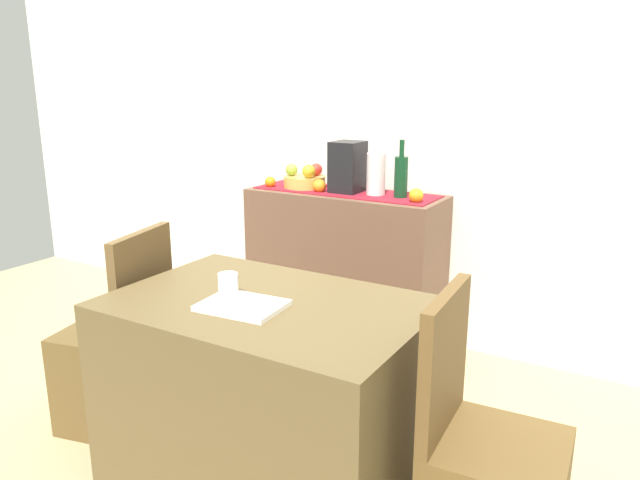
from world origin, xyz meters
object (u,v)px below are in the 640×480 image
(fruit_bowl, at_px, (305,182))
(open_book, at_px, (242,305))
(sideboard_console, at_px, (344,268))
(chair_near_window, at_px, (118,368))
(coffee_cup, at_px, (228,285))
(dining_table, at_px, (269,395))
(wine_bottle, at_px, (401,176))
(coffee_maker, at_px, (348,167))
(ceramic_vase, at_px, (376,175))

(fruit_bowl, height_order, open_book, fruit_bowl)
(sideboard_console, relative_size, open_book, 4.00)
(open_book, bearing_deg, chair_near_window, 168.25)
(coffee_cup, bearing_deg, open_book, -28.59)
(sideboard_console, relative_size, dining_table, 0.99)
(dining_table, bearing_deg, open_book, -111.27)
(wine_bottle, bearing_deg, chair_near_window, -119.93)
(sideboard_console, bearing_deg, chair_near_window, -107.83)
(coffee_maker, bearing_deg, coffee_cup, -79.87)
(wine_bottle, relative_size, ceramic_vase, 1.34)
(chair_near_window, bearing_deg, sideboard_console, 72.17)
(coffee_maker, xyz_separation_m, chair_near_window, (-0.44, -1.32, -0.76))
(open_book, bearing_deg, sideboard_console, 99.82)
(coffee_maker, height_order, dining_table, coffee_maker)
(fruit_bowl, xyz_separation_m, dining_table, (0.67, -1.32, -0.56))
(wine_bottle, relative_size, dining_table, 0.28)
(wine_bottle, distance_m, dining_table, 1.47)
(dining_table, relative_size, coffee_cup, 12.52)
(coffee_maker, relative_size, coffee_cup, 3.18)
(chair_near_window, bearing_deg, open_book, -7.13)
(dining_table, distance_m, coffee_cup, 0.44)
(coffee_maker, height_order, open_book, coffee_maker)
(chair_near_window, bearing_deg, wine_bottle, 60.07)
(fruit_bowl, distance_m, coffee_maker, 0.30)
(sideboard_console, bearing_deg, open_book, -75.57)
(sideboard_console, bearing_deg, coffee_cup, -79.31)
(fruit_bowl, distance_m, chair_near_window, 1.48)
(wine_bottle, xyz_separation_m, dining_table, (0.07, -1.32, -0.64))
(coffee_maker, bearing_deg, dining_table, -73.63)
(fruit_bowl, height_order, chair_near_window, fruit_bowl)
(sideboard_console, height_order, dining_table, sideboard_console)
(fruit_bowl, bearing_deg, coffee_cup, -68.81)
(wine_bottle, height_order, ceramic_vase, wine_bottle)
(wine_bottle, height_order, coffee_maker, wine_bottle)
(fruit_bowl, bearing_deg, sideboard_console, 0.00)
(coffee_maker, relative_size, ceramic_vase, 1.23)
(ceramic_vase, bearing_deg, chair_near_window, -114.93)
(fruit_bowl, xyz_separation_m, wine_bottle, (0.61, 0.00, 0.08))
(ceramic_vase, bearing_deg, dining_table, -80.85)
(sideboard_console, distance_m, coffee_maker, 0.59)
(open_book, bearing_deg, coffee_cup, 146.79)
(wine_bottle, height_order, chair_near_window, wine_bottle)
(ceramic_vase, height_order, dining_table, ceramic_vase)
(wine_bottle, height_order, coffee_cup, wine_bottle)
(sideboard_console, xyz_separation_m, fruit_bowl, (-0.27, 0.00, 0.48))
(sideboard_console, xyz_separation_m, ceramic_vase, (0.19, 0.00, 0.56))
(open_book, relative_size, chair_near_window, 0.31)
(sideboard_console, height_order, ceramic_vase, ceramic_vase)
(sideboard_console, relative_size, coffee_maker, 3.91)
(wine_bottle, distance_m, chair_near_window, 1.69)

